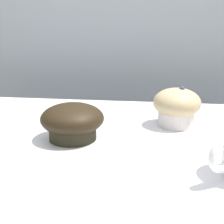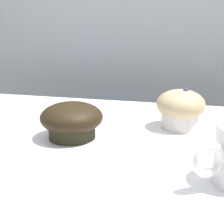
# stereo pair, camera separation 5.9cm
# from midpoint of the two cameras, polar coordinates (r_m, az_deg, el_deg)

# --- Properties ---
(wall_back) EXTENTS (3.20, 0.10, 1.80)m
(wall_back) POSITION_cam_midpoint_polar(r_m,az_deg,el_deg) (1.15, 2.15, 2.48)
(wall_back) COLOR #A8B2B7
(wall_back) RESTS_ON ground
(muffin_back_left) EXTENTS (0.12, 0.12, 0.07)m
(muffin_back_left) POSITION_cam_midpoint_polar(r_m,az_deg,el_deg) (0.58, -10.17, -1.75)
(muffin_back_left) COLOR #2B2819
(muffin_back_left) RESTS_ON display_counter
(muffin_front_left) EXTENTS (0.10, 0.10, 0.08)m
(muffin_front_left) POSITION_cam_midpoint_polar(r_m,az_deg,el_deg) (0.65, 9.22, 0.97)
(muffin_front_left) COLOR silver
(muffin_front_left) RESTS_ON display_counter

